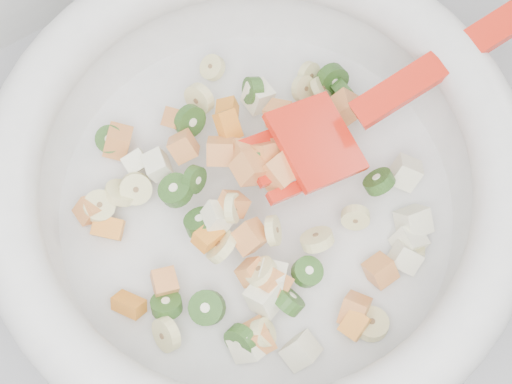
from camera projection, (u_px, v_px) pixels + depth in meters
counter at (351, 274)px, 1.12m from camera, size 2.00×0.60×0.90m
mixing_bowl at (257, 185)px, 0.61m from camera, size 0.53×0.42×0.14m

